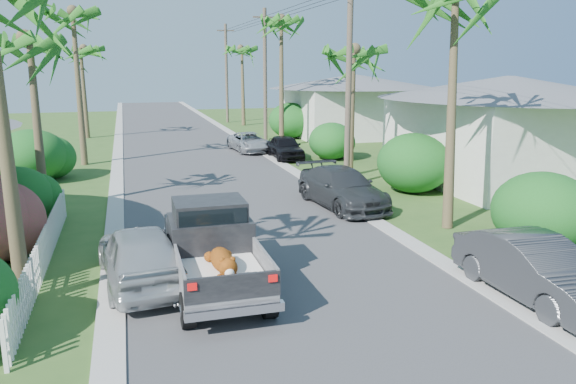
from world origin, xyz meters
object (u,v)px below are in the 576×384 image
object	(u,v)px
parked_car_rd	(249,142)
parked_car_ln	(140,255)
palm_r_d	(242,48)
palm_l_d	(81,49)
palm_r_c	(281,20)
palm_r_b	(353,50)
house_right_far	(354,108)
house_right_near	(506,133)
pickup_truck	(212,244)
parked_car_rf	(285,147)
parked_car_rn	(535,269)
palm_l_b	(29,39)
utility_pole_c	(265,75)
utility_pole_d	(227,73)
parked_car_rm	(342,188)
utility_pole_b	(349,81)
palm_l_c	(73,12)

from	to	relation	value
parked_car_rd	parked_car_ln	distance (m)	21.81
palm_r_d	parked_car_rd	bearing A→B (deg)	-100.36
palm_l_d	palm_r_c	world-z (taller)	palm_r_c
palm_r_b	house_right_far	world-z (taller)	palm_r_b
palm_r_d	house_right_far	bearing A→B (deg)	-56.98
house_right_near	house_right_far	xyz separation A→B (m)	(0.00, 18.00, -0.10)
pickup_truck	parked_car_rf	world-z (taller)	pickup_truck
parked_car_rn	house_right_near	world-z (taller)	house_right_near
palm_l_b	pickup_truck	bearing A→B (deg)	-61.24
palm_r_b	utility_pole_c	bearing A→B (deg)	94.40
parked_car_rd	utility_pole_c	bearing A→B (deg)	57.58
palm_l_b	palm_r_b	world-z (taller)	palm_l_b
palm_r_b	house_right_near	world-z (taller)	palm_r_b
palm_r_b	house_right_near	xyz separation A→B (m)	(6.40, -3.00, -3.73)
house_right_far	utility_pole_d	size ratio (longest dim) A/B	1.00
house_right_far	parked_car_rm	bearing A→B (deg)	-113.71
parked_car_rm	palm_l_b	xyz separation A→B (m)	(-10.78, 2.55, 5.43)
house_right_near	utility_pole_d	bearing A→B (deg)	103.43
parked_car_rf	palm_r_b	bearing A→B (deg)	-72.78
utility_pole_c	utility_pole_d	world-z (taller)	same
parked_car_rd	utility_pole_b	bearing A→B (deg)	-84.90
palm_l_d	house_right_near	world-z (taller)	palm_l_d
utility_pole_c	palm_r_b	bearing A→B (deg)	-85.60
palm_r_b	parked_car_rd	bearing A→B (deg)	108.19
palm_l_b	palm_l_c	size ratio (longest dim) A/B	0.80
utility_pole_b	parked_car_rd	bearing A→B (deg)	100.19
house_right_near	palm_l_c	bearing A→B (deg)	152.24
palm_l_d	utility_pole_c	distance (m)	13.63
parked_car_rd	parked_car_rm	bearing A→B (deg)	-93.62
parked_car_rm	palm_r_b	bearing A→B (deg)	58.65
parked_car_rn	palm_r_b	world-z (taller)	palm_r_b
parked_car_rm	parked_car_rd	world-z (taller)	parked_car_rm
parked_car_rd	palm_l_d	xyz separation A→B (m)	(-10.10, 9.87, 5.86)
parked_car_rn	utility_pole_d	xyz separation A→B (m)	(0.60, 42.87, 3.88)
house_right_near	house_right_far	size ratio (longest dim) A/B	1.00
parked_car_rn	parked_car_rm	world-z (taller)	parked_car_rm
parked_car_rn	utility_pole_c	distance (m)	28.15
palm_r_c	utility_pole_b	bearing A→B (deg)	-92.64
pickup_truck	palm_l_c	xyz separation A→B (m)	(-4.09, 18.91, 6.90)
parked_car_rm	palm_r_c	size ratio (longest dim) A/B	0.53
parked_car_rn	palm_r_b	xyz separation A→B (m)	(1.60, 14.87, 5.23)
house_right_far	parked_car_ln	bearing A→B (deg)	-122.10
parked_car_rm	house_right_far	size ratio (longest dim) A/B	0.55
palm_r_c	utility_pole_b	world-z (taller)	palm_r_c
utility_pole_d	utility_pole_b	bearing A→B (deg)	-90.00
palm_r_d	house_right_near	distance (m)	29.10
house_right_near	palm_r_b	bearing A→B (deg)	154.89
house_right_far	house_right_near	bearing A→B (deg)	-90.00
parked_car_rm	palm_l_b	world-z (taller)	palm_l_b
pickup_truck	utility_pole_c	size ratio (longest dim) A/B	0.57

